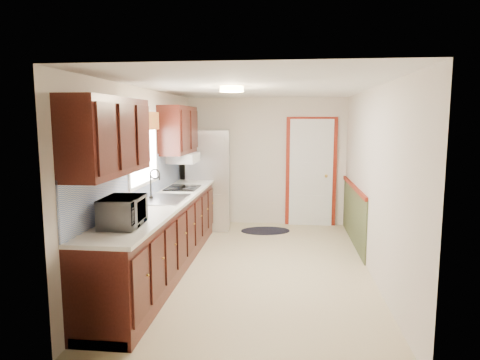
# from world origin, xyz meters

# --- Properties ---
(room_shell) EXTENTS (3.20, 5.20, 2.52)m
(room_shell) POSITION_xyz_m (0.00, 0.00, 1.20)
(room_shell) COLOR #CBBA8F
(room_shell) RESTS_ON ground
(kitchen_run) EXTENTS (0.63, 4.00, 2.20)m
(kitchen_run) POSITION_xyz_m (-1.24, -0.29, 0.81)
(kitchen_run) COLOR #35110C
(kitchen_run) RESTS_ON ground
(back_wall_trim) EXTENTS (1.12, 2.30, 2.08)m
(back_wall_trim) POSITION_xyz_m (0.99, 2.21, 0.89)
(back_wall_trim) COLOR maroon
(back_wall_trim) RESTS_ON ground
(ceiling_fixture) EXTENTS (0.30, 0.30, 0.06)m
(ceiling_fixture) POSITION_xyz_m (-0.30, -0.20, 2.36)
(ceiling_fixture) COLOR #FFD88C
(ceiling_fixture) RESTS_ON room_shell
(microwave) EXTENTS (0.32, 0.54, 0.36)m
(microwave) POSITION_xyz_m (-1.20, -1.62, 1.12)
(microwave) COLOR white
(microwave) RESTS_ON kitchen_run
(refrigerator) EXTENTS (0.82, 0.79, 1.80)m
(refrigerator) POSITION_xyz_m (-1.02, 2.05, 0.90)
(refrigerator) COLOR #B7B7BC
(refrigerator) RESTS_ON ground
(rug) EXTENTS (0.96, 0.70, 0.01)m
(rug) POSITION_xyz_m (0.03, 1.90, 0.01)
(rug) COLOR black
(rug) RESTS_ON ground
(cooktop) EXTENTS (0.47, 0.57, 0.02)m
(cooktop) POSITION_xyz_m (-1.19, 0.75, 0.95)
(cooktop) COLOR black
(cooktop) RESTS_ON kitchen_run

